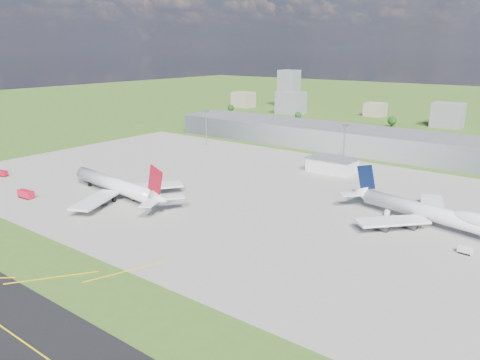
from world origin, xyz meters
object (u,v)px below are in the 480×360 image
Objects in this scene: fire_truck at (26,194)px; van_white_far at (465,251)px; van_white_near at (388,213)px; airliner_blue_quad at (435,214)px; crash_tender at (2,174)px; tug_yellow at (137,198)px; airliner_red_twin at (118,187)px.

van_white_far is at bearing 12.85° from fire_truck.
airliner_blue_quad is at bearing -110.29° from van_white_near.
fire_truck is 50.57m from crash_tender.
tug_yellow is 114.47m from van_white_near.
airliner_red_twin reaches higher than fire_truck.
van_white_near is at bearing 151.94° from van_white_far.
van_white_far is at bearing -1.13° from crash_tender.
crash_tender is (-48.87, 13.02, -0.30)m from fire_truck.
van_white_near is 1.01× the size of van_white_far.
tug_yellow is at bearing 103.98° from van_white_near.
airliner_blue_quad is 8.42× the size of fire_truck.
airliner_red_twin reaches higher than crash_tender.
airliner_red_twin is 124.41m from van_white_near.
airliner_blue_quad reaches higher than van_white_near.
airliner_red_twin is at bearing -2.85° from crash_tender.
airliner_blue_quad is 20.41m from van_white_near.
airliner_red_twin is 85.18m from crash_tender.
airliner_blue_quad is 25.85m from van_white_far.
van_white_near is (111.66, 54.69, -4.47)m from airliner_red_twin.
van_white_far is (231.49, 46.86, -0.35)m from crash_tender.
van_white_near is at bearing 6.88° from crash_tender.
van_white_near is (195.52, 69.05, -0.40)m from crash_tender.
airliner_blue_quad is at bearing 4.60° from crash_tender.
crash_tender is 1.33× the size of van_white_far.
fire_truck reaches higher than van_white_near.
airliner_blue_quad is 11.48× the size of crash_tender.
tug_yellow is at bearing -145.38° from airliner_blue_quad.
airliner_red_twin is 141.42m from airliner_blue_quad.
fire_truck reaches higher than crash_tender.
airliner_red_twin is 11.74× the size of crash_tender.
airliner_red_twin is 17.32× the size of tug_yellow.
tug_yellow is 0.89× the size of van_white_near.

